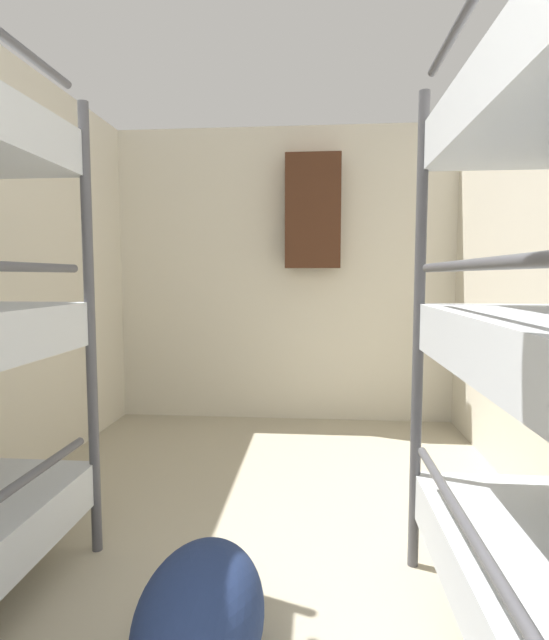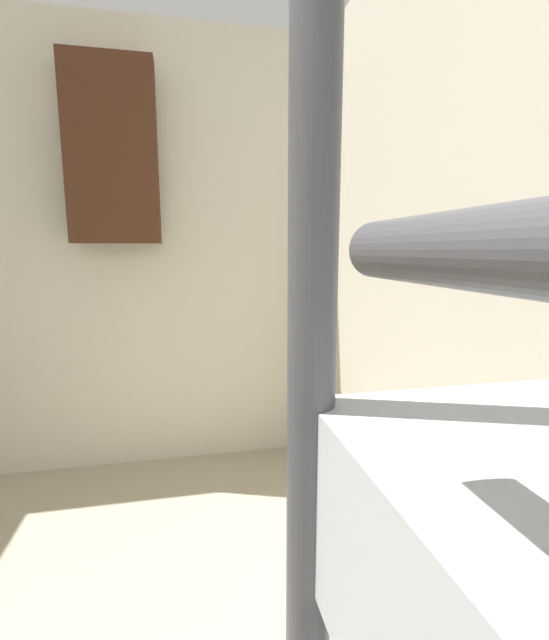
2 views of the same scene
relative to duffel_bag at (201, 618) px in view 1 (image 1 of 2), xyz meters
The scene contains 3 objects.
wall_back 2.98m from the duffel_bag, 88.71° to the left, with size 2.91×0.06×2.42m.
duffel_bag is the anchor object (origin of this frame).
hanging_coat 3.08m from the duffel_bag, 83.54° to the left, with size 0.44×0.12×0.90m.
Camera 1 is at (0.28, 0.43, 1.21)m, focal length 28.00 mm.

